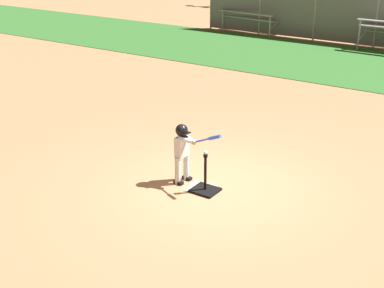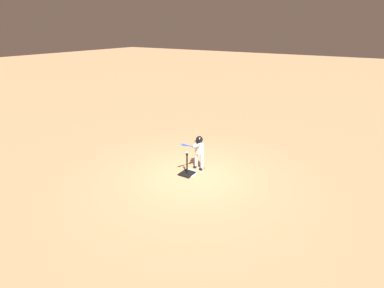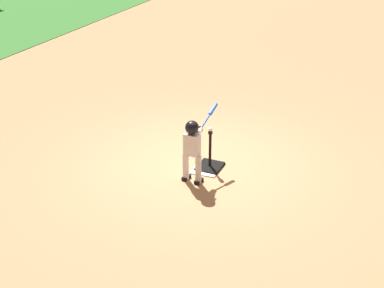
% 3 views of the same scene
% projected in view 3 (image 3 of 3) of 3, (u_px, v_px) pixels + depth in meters
% --- Properties ---
extents(ground_plane, '(90.00, 90.00, 0.00)m').
position_uv_depth(ground_plane, '(198.00, 163.00, 9.57)').
color(ground_plane, '#AD7F56').
extents(home_plate, '(0.48, 0.48, 0.02)m').
position_uv_depth(home_plate, '(206.00, 170.00, 9.35)').
color(home_plate, white).
rests_on(home_plate, ground_plane).
extents(batting_tee, '(0.46, 0.42, 0.71)m').
position_uv_depth(batting_tee, '(210.00, 163.00, 9.40)').
color(batting_tee, black).
rests_on(batting_tee, ground_plane).
extents(batter_child, '(0.98, 0.36, 1.13)m').
position_uv_depth(batter_child, '(193.00, 143.00, 8.72)').
color(batter_child, silver).
rests_on(batter_child, ground_plane).
extents(baseball, '(0.07, 0.07, 0.07)m').
position_uv_depth(baseball, '(210.00, 129.00, 9.11)').
color(baseball, white).
rests_on(baseball, batting_tee).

